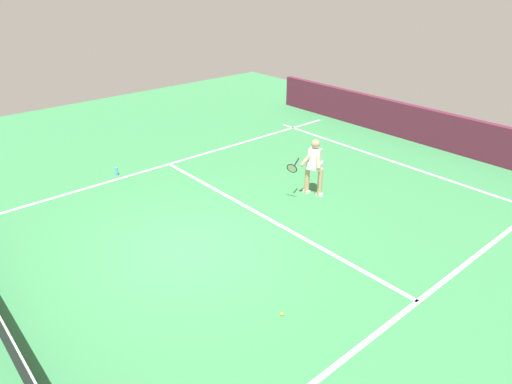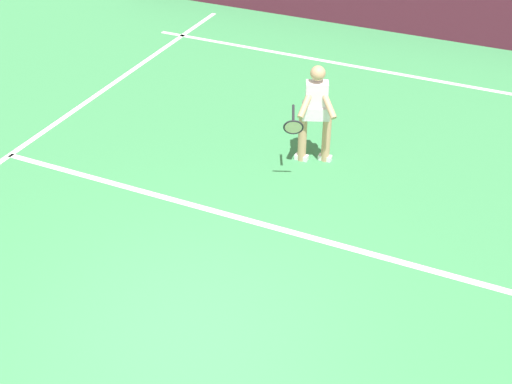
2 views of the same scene
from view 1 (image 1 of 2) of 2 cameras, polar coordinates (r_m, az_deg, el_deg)
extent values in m
plane|color=#38844C|center=(10.29, -8.55, -6.74)|extent=(26.30, 26.30, 0.00)
cube|color=#561E33|center=(16.83, 20.68, 7.44)|extent=(13.64, 0.24, 1.22)
cube|color=white|center=(15.22, 16.18, 3.76)|extent=(9.64, 0.10, 0.01)
cube|color=white|center=(11.41, 0.69, -2.86)|extent=(8.64, 0.10, 0.01)
cube|color=white|center=(7.76, 10.36, -19.92)|extent=(0.10, 18.23, 0.01)
cube|color=white|center=(13.74, -18.47, 0.98)|extent=(0.10, 18.23, 0.01)
cylinder|color=tan|center=(12.33, 7.88, 1.22)|extent=(0.13, 0.13, 0.78)
cylinder|color=tan|center=(12.44, 6.32, 1.54)|extent=(0.13, 0.13, 0.78)
cube|color=white|center=(12.48, 7.78, -0.24)|extent=(0.20, 0.10, 0.08)
cube|color=white|center=(12.59, 6.24, 0.09)|extent=(0.20, 0.10, 0.08)
cube|color=white|center=(12.13, 7.26, 4.17)|extent=(0.37, 0.31, 0.52)
cube|color=white|center=(12.20, 7.21, 3.30)|extent=(0.48, 0.41, 0.20)
sphere|color=tan|center=(11.99, 7.37, 5.94)|extent=(0.22, 0.22, 0.22)
cylinder|color=tan|center=(11.94, 7.70, 3.89)|extent=(0.41, 0.39, 0.37)
cylinder|color=tan|center=(12.04, 6.35, 4.15)|extent=(0.11, 0.48, 0.37)
cylinder|color=black|center=(11.88, 5.02, 3.70)|extent=(0.14, 0.29, 0.14)
torus|color=black|center=(11.64, 4.45, 2.92)|extent=(0.31, 0.22, 0.28)
cylinder|color=beige|center=(11.64, 4.45, 2.92)|extent=(0.26, 0.17, 0.23)
sphere|color=#D1E533|center=(8.41, 3.20, -14.78)|extent=(0.07, 0.07, 0.07)
cylinder|color=#4C9EE5|center=(14.15, -16.82, 2.47)|extent=(0.07, 0.07, 0.24)
camera|label=2|loc=(4.57, -43.22, 18.96)|focal=47.49mm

